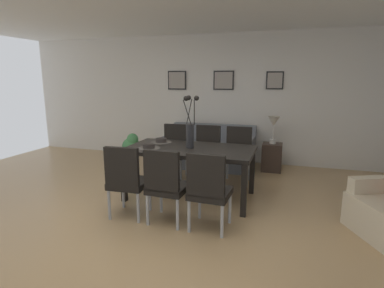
{
  "coord_description": "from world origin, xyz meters",
  "views": [
    {
      "loc": [
        1.39,
        -3.11,
        1.69
      ],
      "look_at": [
        0.09,
        0.98,
        0.79
      ],
      "focal_mm": 28.87,
      "sensor_mm": 36.0,
      "label": 1
    }
  ],
  "objects_px": {
    "dining_table": "(190,153)",
    "table_lamp": "(274,124)",
    "dining_chair_far_left": "(166,183)",
    "bowl_near_left": "(149,146)",
    "dining_chair_mid_left": "(208,188)",
    "dining_chair_mid_right": "(238,152)",
    "framed_picture_right": "(275,80)",
    "framed_picture_left": "(177,80)",
    "framed_picture_center": "(224,80)",
    "bowl_near_right": "(161,140)",
    "sofa": "(210,152)",
    "potted_plant": "(132,148)",
    "side_table": "(272,157)",
    "dining_chair_near_right": "(174,148)",
    "centerpiece_vase": "(190,128)",
    "dining_chair_far_right": "(207,150)",
    "dining_chair_near_left": "(127,178)"
  },
  "relations": [
    {
      "from": "dining_chair_far_right",
      "to": "centerpiece_vase",
      "type": "bearing_deg",
      "value": -90.37
    },
    {
      "from": "dining_chair_near_left",
      "to": "framed_picture_center",
      "type": "height_order",
      "value": "framed_picture_center"
    },
    {
      "from": "framed_picture_center",
      "to": "potted_plant",
      "type": "distance_m",
      "value": 2.3
    },
    {
      "from": "framed_picture_left",
      "to": "centerpiece_vase",
      "type": "bearing_deg",
      "value": -65.49
    },
    {
      "from": "dining_chair_far_right",
      "to": "framed_picture_right",
      "type": "relative_size",
      "value": 2.68
    },
    {
      "from": "bowl_near_right",
      "to": "dining_chair_far_left",
      "type": "bearing_deg",
      "value": -64.48
    },
    {
      "from": "dining_chair_far_right",
      "to": "bowl_near_right",
      "type": "height_order",
      "value": "dining_chair_far_right"
    },
    {
      "from": "bowl_near_right",
      "to": "framed_picture_center",
      "type": "relative_size",
      "value": 0.41
    },
    {
      "from": "bowl_near_left",
      "to": "potted_plant",
      "type": "distance_m",
      "value": 1.81
    },
    {
      "from": "bowl_near_left",
      "to": "potted_plant",
      "type": "xyz_separation_m",
      "value": [
        -1.05,
        1.41,
        -0.41
      ]
    },
    {
      "from": "framed_picture_center",
      "to": "potted_plant",
      "type": "bearing_deg",
      "value": -147.41
    },
    {
      "from": "dining_chair_mid_left",
      "to": "framed_picture_right",
      "type": "height_order",
      "value": "framed_picture_right"
    },
    {
      "from": "centerpiece_vase",
      "to": "bowl_near_right",
      "type": "xyz_separation_m",
      "value": [
        -0.54,
        0.22,
        -0.24
      ]
    },
    {
      "from": "bowl_near_right",
      "to": "dining_chair_near_right",
      "type": "bearing_deg",
      "value": 92.78
    },
    {
      "from": "dining_chair_mid_right",
      "to": "framed_picture_left",
      "type": "bearing_deg",
      "value": 139.64
    },
    {
      "from": "framed_picture_left",
      "to": "side_table",
      "type": "bearing_deg",
      "value": -12.92
    },
    {
      "from": "sofa",
      "to": "potted_plant",
      "type": "bearing_deg",
      "value": -159.78
    },
    {
      "from": "dining_table",
      "to": "dining_chair_mid_right",
      "type": "distance_m",
      "value": 1.06
    },
    {
      "from": "dining_chair_near_right",
      "to": "sofa",
      "type": "relative_size",
      "value": 0.54
    },
    {
      "from": "dining_chair_mid_right",
      "to": "framed_picture_right",
      "type": "height_order",
      "value": "framed_picture_right"
    },
    {
      "from": "dining_chair_mid_right",
      "to": "table_lamp",
      "type": "xyz_separation_m",
      "value": [
        0.51,
        0.85,
        0.38
      ]
    },
    {
      "from": "dining_chair_far_left",
      "to": "framed_picture_left",
      "type": "height_order",
      "value": "framed_picture_left"
    },
    {
      "from": "bowl_near_left",
      "to": "dining_chair_mid_left",
      "type": "bearing_deg",
      "value": -33.57
    },
    {
      "from": "dining_chair_far_right",
      "to": "bowl_near_right",
      "type": "bearing_deg",
      "value": -128.72
    },
    {
      "from": "side_table",
      "to": "dining_chair_mid_right",
      "type": "bearing_deg",
      "value": -121.09
    },
    {
      "from": "bowl_near_right",
      "to": "potted_plant",
      "type": "xyz_separation_m",
      "value": [
        -1.05,
        0.98,
        -0.41
      ]
    },
    {
      "from": "dining_chair_mid_left",
      "to": "centerpiece_vase",
      "type": "bearing_deg",
      "value": 119.14
    },
    {
      "from": "dining_chair_mid_right",
      "to": "side_table",
      "type": "distance_m",
      "value": 1.02
    },
    {
      "from": "dining_table",
      "to": "framed_picture_right",
      "type": "bearing_deg",
      "value": 65.52
    },
    {
      "from": "dining_chair_mid_left",
      "to": "table_lamp",
      "type": "distance_m",
      "value": 2.74
    },
    {
      "from": "table_lamp",
      "to": "framed_picture_center",
      "type": "distance_m",
      "value": 1.39
    },
    {
      "from": "dining_table",
      "to": "dining_chair_mid_left",
      "type": "height_order",
      "value": "dining_chair_mid_left"
    },
    {
      "from": "bowl_near_right",
      "to": "framed_picture_left",
      "type": "bearing_deg",
      "value": 103.2
    },
    {
      "from": "dining_chair_far_right",
      "to": "framed_picture_right",
      "type": "distance_m",
      "value": 2.02
    },
    {
      "from": "dining_chair_near_right",
      "to": "dining_chair_far_right",
      "type": "xyz_separation_m",
      "value": [
        0.58,
        0.03,
        0.0
      ]
    },
    {
      "from": "centerpiece_vase",
      "to": "potted_plant",
      "type": "xyz_separation_m",
      "value": [
        -1.6,
        1.19,
        -0.65
      ]
    },
    {
      "from": "dining_chair_mid_left",
      "to": "bowl_near_right",
      "type": "relative_size",
      "value": 5.41
    },
    {
      "from": "sofa",
      "to": "dining_chair_mid_left",
      "type": "bearing_deg",
      "value": -76.23
    },
    {
      "from": "dining_chair_mid_right",
      "to": "bowl_near_left",
      "type": "height_order",
      "value": "dining_chair_mid_right"
    },
    {
      "from": "centerpiece_vase",
      "to": "side_table",
      "type": "distance_m",
      "value": 2.17
    },
    {
      "from": "dining_chair_far_right",
      "to": "table_lamp",
      "type": "xyz_separation_m",
      "value": [
        1.05,
        0.84,
        0.38
      ]
    },
    {
      "from": "dining_chair_near_right",
      "to": "potted_plant",
      "type": "distance_m",
      "value": 1.08
    },
    {
      "from": "dining_chair_far_left",
      "to": "bowl_near_left",
      "type": "height_order",
      "value": "dining_chair_far_left"
    },
    {
      "from": "framed_picture_left",
      "to": "framed_picture_center",
      "type": "xyz_separation_m",
      "value": [
        1.01,
        -0.0,
        -0.0
      ]
    },
    {
      "from": "dining_chair_mid_right",
      "to": "bowl_near_right",
      "type": "distance_m",
      "value": 1.31
    },
    {
      "from": "dining_table",
      "to": "table_lamp",
      "type": "bearing_deg",
      "value": 58.86
    },
    {
      "from": "bowl_near_right",
      "to": "dining_chair_mid_right",
      "type": "bearing_deg",
      "value": 32.08
    },
    {
      "from": "centerpiece_vase",
      "to": "bowl_near_left",
      "type": "distance_m",
      "value": 0.63
    },
    {
      "from": "bowl_near_right",
      "to": "side_table",
      "type": "height_order",
      "value": "bowl_near_right"
    },
    {
      "from": "dining_chair_near_left",
      "to": "centerpiece_vase",
      "type": "distance_m",
      "value": 1.15
    }
  ]
}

